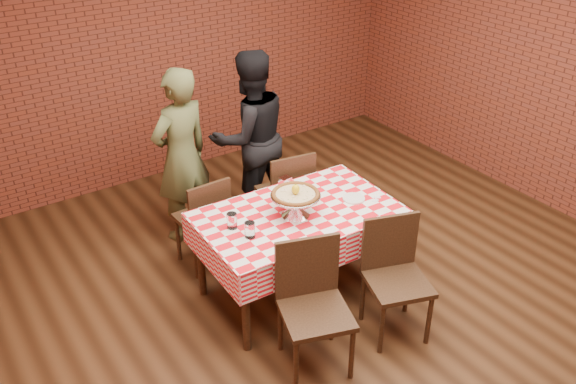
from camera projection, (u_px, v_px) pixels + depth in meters
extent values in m
plane|color=black|center=(344.00, 314.00, 4.81)|extent=(6.00, 6.00, 0.00)
plane|color=brown|center=(166.00, 41.00, 6.24)|extent=(5.50, 0.00, 5.50)
cube|color=#422A18|center=(297.00, 253.00, 4.88)|extent=(1.53, 0.95, 0.75)
cylinder|color=beige|center=(296.00, 195.00, 4.57)|extent=(0.42, 0.42, 0.03)
ellipsoid|color=yellow|center=(296.00, 189.00, 4.54)|extent=(0.07, 0.07, 0.08)
cylinder|color=white|center=(250.00, 230.00, 4.37)|extent=(0.08, 0.08, 0.12)
cylinder|color=white|center=(232.00, 221.00, 4.47)|extent=(0.08, 0.08, 0.12)
cylinder|color=white|center=(354.00, 198.00, 4.85)|extent=(0.18, 0.18, 0.01)
cube|color=white|center=(375.00, 201.00, 4.83)|extent=(0.06, 0.05, 0.00)
cube|color=white|center=(377.00, 197.00, 4.88)|extent=(0.06, 0.05, 0.00)
cube|color=silver|center=(285.00, 184.00, 4.94)|extent=(0.10, 0.08, 0.12)
imported|color=#4E5530|center=(182.00, 156.00, 5.40)|extent=(0.66, 0.51, 1.62)
imported|color=black|center=(250.00, 137.00, 5.71)|extent=(0.83, 0.67, 1.65)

